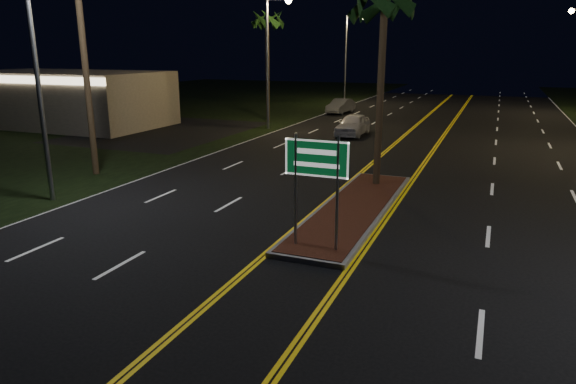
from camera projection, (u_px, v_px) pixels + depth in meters
The scene contains 12 objects.
ground at pixel (276, 294), 11.98m from camera, with size 120.00×120.00×0.00m, color black.
grass_left at pixel (76, 115), 45.18m from camera, with size 40.00×110.00×0.01m, color black.
median_island at pixel (354, 208), 18.21m from camera, with size 2.25×10.25×0.17m.
highway_sign at pixel (316, 169), 13.84m from camera, with size 1.80×0.08×3.20m.
commercial_building at pixel (65, 98), 38.73m from camera, with size 15.00×8.12×4.00m.
streetlight_left_near at pixel (42, 46), 17.89m from camera, with size 1.91×0.44×9.00m.
streetlight_left_mid at pixel (272, 48), 35.76m from camera, with size 1.91×0.44×9.00m.
streetlight_left_far at pixel (349, 49), 53.62m from camera, with size 1.91×0.44×9.00m.
palm_median at pixel (385, 2), 19.42m from camera, with size 2.40×2.40×8.30m.
palm_left_far at pixel (267, 20), 39.57m from camera, with size 2.40×2.40×8.80m.
car_near at pixel (353, 123), 34.24m from camera, with size 2.13×4.98×1.66m, color silver.
car_far at pixel (341, 105), 46.45m from camera, with size 1.92×4.48×1.49m, color #A0A2A9.
Camera 1 is at (4.37, -10.00, 5.49)m, focal length 32.00 mm.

